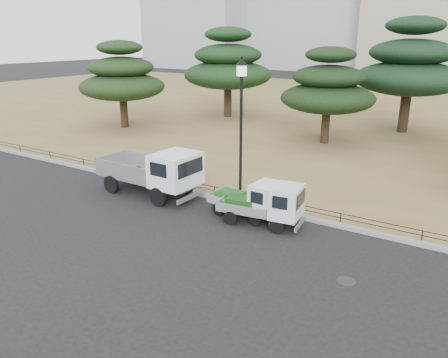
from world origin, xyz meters
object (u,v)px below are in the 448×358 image
Objects in this scene: street_lamp at (241,107)px; tarp_pile at (115,162)px; truck_large at (154,170)px; truck_kei_front at (251,199)px; truck_kei_rear at (267,204)px.

street_lamp is 4.21× the size of tarp_pile.
truck_large is 3.55× the size of tarp_pile.
truck_kei_front is at bearing -45.94° from street_lamp.
truck_kei_front is 3.95m from street_lamp.
truck_kei_front is 0.51× the size of street_lamp.
tarp_pile is at bearing 173.54° from truck_kei_front.
street_lamp is at bearing 137.96° from truck_kei_front.
truck_kei_front is at bearing 155.07° from truck_kei_rear.
truck_kei_front is 9.87m from tarp_pile.
truck_kei_rear is at bearing -10.93° from tarp_pile.
tarp_pile is at bearing 159.88° from truck_large.
truck_kei_front is at bearing 2.56° from truck_large.
truck_kei_rear is at bearing -13.18° from truck_kei_front.
truck_kei_rear reaches higher than tarp_pile.
truck_kei_rear is 10.77m from tarp_pile.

